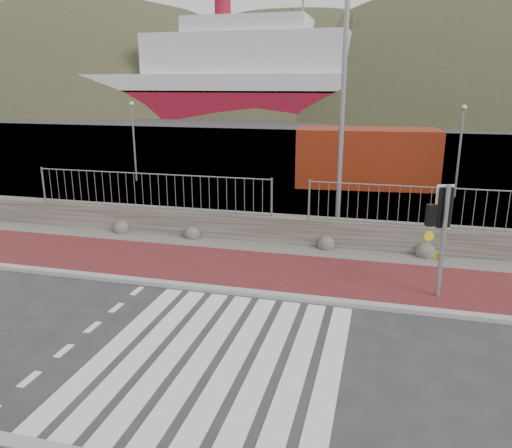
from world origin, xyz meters
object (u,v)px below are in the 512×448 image
(shipping_container, at_px, (366,157))
(traffic_signal_far, at_px, (444,218))
(ferry, at_px, (208,81))
(streetlight, at_px, (349,80))

(shipping_container, bearing_deg, traffic_signal_far, -85.38)
(ferry, bearing_deg, streetlight, -66.33)
(streetlight, distance_m, shipping_container, 10.24)
(ferry, xyz_separation_m, traffic_signal_far, (28.87, -64.00, -3.33))
(streetlight, height_order, shipping_container, streetlight)
(streetlight, relative_size, shipping_container, 1.33)
(ferry, relative_size, shipping_container, 7.28)
(ferry, distance_m, traffic_signal_far, 70.29)
(streetlight, bearing_deg, ferry, 122.27)
(traffic_signal_far, bearing_deg, ferry, -86.17)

